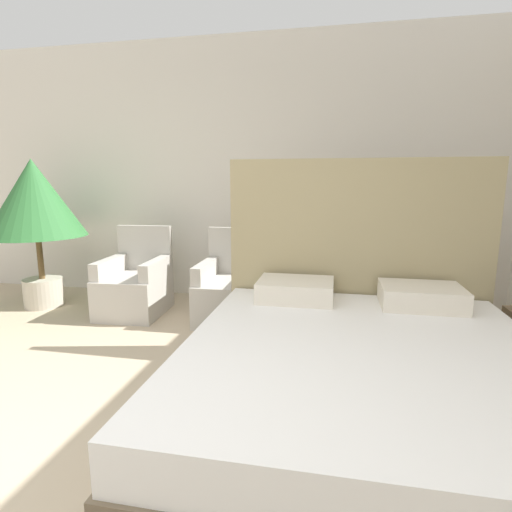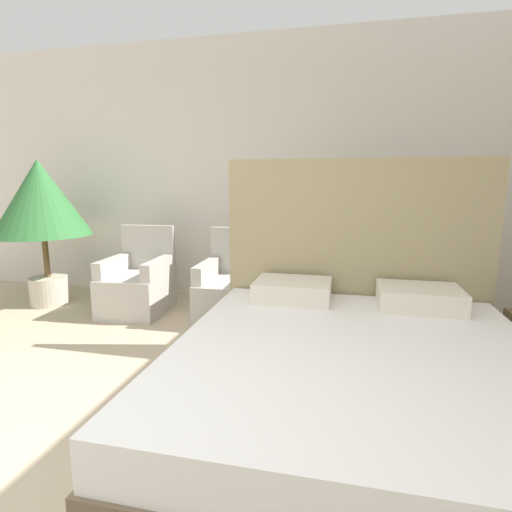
{
  "view_description": "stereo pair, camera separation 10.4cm",
  "coord_description": "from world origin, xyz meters",
  "px_view_note": "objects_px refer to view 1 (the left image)",
  "views": [
    {
      "loc": [
        0.94,
        -0.89,
        1.33
      ],
      "look_at": [
        0.29,
        2.44,
        0.7
      ],
      "focal_mm": 28.0,
      "sensor_mm": 36.0,
      "label": 1
    },
    {
      "loc": [
        1.05,
        -0.87,
        1.33
      ],
      "look_at": [
        0.29,
        2.44,
        0.7
      ],
      "focal_mm": 28.0,
      "sensor_mm": 36.0,
      "label": 2
    }
  ],
  "objects_px": {
    "armchair_near_window_left": "(135,288)",
    "armchair_near_window_right": "(231,293)",
    "bed": "(360,374)",
    "potted_palm": "(35,204)"
  },
  "relations": [
    {
      "from": "armchair_near_window_left",
      "to": "armchair_near_window_right",
      "type": "bearing_deg",
      "value": -3.24
    },
    {
      "from": "bed",
      "to": "armchair_near_window_right",
      "type": "height_order",
      "value": "bed"
    },
    {
      "from": "bed",
      "to": "armchair_near_window_right",
      "type": "relative_size",
      "value": 2.32
    },
    {
      "from": "potted_palm",
      "to": "armchair_near_window_left",
      "type": "bearing_deg",
      "value": -1.19
    },
    {
      "from": "armchair_near_window_right",
      "to": "armchair_near_window_left",
      "type": "bearing_deg",
      "value": 178.56
    },
    {
      "from": "bed",
      "to": "armchair_near_window_right",
      "type": "distance_m",
      "value": 1.94
    },
    {
      "from": "armchair_near_window_left",
      "to": "potted_palm",
      "type": "bearing_deg",
      "value": 175.57
    },
    {
      "from": "armchair_near_window_left",
      "to": "armchair_near_window_right",
      "type": "xyz_separation_m",
      "value": [
        1.02,
        0.0,
        0.0
      ]
    },
    {
      "from": "armchair_near_window_left",
      "to": "bed",
      "type": "bearing_deg",
      "value": -39.3
    },
    {
      "from": "potted_palm",
      "to": "armchair_near_window_right",
      "type": "bearing_deg",
      "value": -0.62
    }
  ]
}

